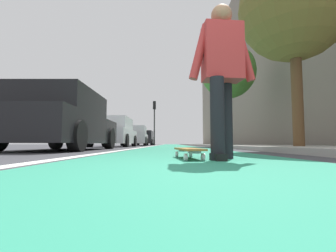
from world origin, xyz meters
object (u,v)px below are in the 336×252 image
Objects in this scene: parked_car_end at (144,138)px; skateboard at (188,150)px; parked_car_near at (64,122)px; street_tree_mid at (228,72)px; parked_car_far at (136,136)px; pedestrian_distant at (217,132)px; traffic_light at (154,115)px; street_tree_near at (294,8)px; parked_car_mid at (114,133)px; skater_person at (222,70)px.

skateboard is at bearing -172.68° from parked_car_end.
street_tree_mid reaches higher than parked_car_near.
parked_car_far is 6.68m from pedestrian_distant.
traffic_light is at bearing -3.63° from parked_car_near.
street_tree_near is at bearing -92.22° from parked_car_near.
parked_car_far is 0.79× the size of street_tree_mid.
parked_car_mid is at bearing 93.83° from street_tree_mid.
street_tree_near reaches higher than skater_person.
skater_person is at bearing 165.95° from street_tree_mid.
street_tree_mid is 3.90m from pedestrian_distant.
parked_car_far reaches higher than parked_car_end.
skateboard is 0.21× the size of parked_car_mid.
skateboard is 0.17× the size of street_tree_near.
traffic_light reaches higher than pedestrian_distant.
traffic_light reaches higher than parked_car_end.
street_tree_mid reaches higher than parked_car_mid.
parked_car_end is at bearing -0.05° from parked_car_near.
parked_car_end is at bearing -0.89° from parked_car_mid.
street_tree_mid is (10.08, -2.90, 3.90)m from skateboard.
traffic_light reaches higher than skater_person.
parked_car_end is 13.99m from street_tree_mid.
street_tree_mid is at bearing -175.29° from pedestrian_distant.
parked_car_near reaches higher than parked_car_end.
street_tree_near is at bearing -42.02° from skateboard.
parked_car_near is 0.87× the size of street_tree_near.
skater_person is at bearing -160.82° from parked_car_mid.
parked_car_near is at bearing 179.95° from parked_car_end.
parked_car_near is 0.99× the size of traffic_light.
street_tree_near is (-17.88, -4.68, 0.56)m from traffic_light.
skateboard is 10.17m from parked_car_mid.
parked_car_near is at bearing 41.97° from skater_person.
skateboard is 11.19m from street_tree_mid.
street_tree_mid is (-6.02, -5.79, 3.27)m from parked_car_far.
parked_car_near is 10.60m from pedestrian_distant.
parked_car_near is 2.74× the size of pedestrian_distant.
skater_person is 16.56m from parked_car_far.
traffic_light reaches higher than skateboard.
parked_car_near is 18.93m from parked_car_end.
parked_car_far is 2.76× the size of pedestrian_distant.
parked_car_mid is at bearing 42.81° from street_tree_near.
skateboard is 21.37m from traffic_light.
parked_car_mid is 0.75× the size of street_tree_mid.
parked_car_mid is (6.23, 0.18, -0.01)m from parked_car_near.
skateboard is 5.56m from street_tree_near.
parked_car_far is at bearing 56.95° from pedestrian_distant.
street_tree_near reaches higher than parked_car_far.
street_tree_mid reaches higher than parked_car_far.
street_tree_near is at bearing -137.19° from parked_car_mid.
pedestrian_distant is at bearing 1.22° from street_tree_near.
parked_car_far reaches higher than parked_car_mid.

